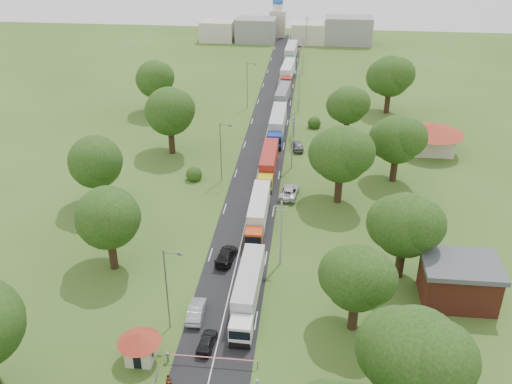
# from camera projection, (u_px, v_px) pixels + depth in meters

# --- Properties ---
(ground) EXTENTS (260.00, 260.00, 0.00)m
(ground) POSITION_uv_depth(u_px,v_px,m) (244.00, 232.00, 78.45)
(ground) COLOR #39511B
(ground) RESTS_ON ground
(road) EXTENTS (8.00, 200.00, 0.04)m
(road) POSITION_uv_depth(u_px,v_px,m) (259.00, 169.00, 95.99)
(road) COLOR black
(road) RESTS_ON ground
(boom_barrier) EXTENTS (9.22, 0.35, 1.18)m
(boom_barrier) POSITION_uv_depth(u_px,v_px,m) (199.00, 357.00, 56.23)
(boom_barrier) COLOR slate
(boom_barrier) RESTS_ON ground
(guard_booth) EXTENTS (4.40, 4.40, 3.45)m
(guard_booth) POSITION_uv_depth(u_px,v_px,m) (140.00, 343.00, 56.17)
(guard_booth) COLOR beige
(guard_booth) RESTS_ON ground
(info_sign) EXTENTS (0.12, 3.10, 4.10)m
(info_sign) POSITION_uv_depth(u_px,v_px,m) (294.00, 121.00, 107.25)
(info_sign) COLOR slate
(info_sign) RESTS_ON ground
(pole_1) EXTENTS (1.60, 0.24, 9.00)m
(pole_1) POSITION_uv_depth(u_px,v_px,m) (281.00, 232.00, 69.59)
(pole_1) COLOR gray
(pole_1) RESTS_ON ground
(pole_2) EXTENTS (1.60, 0.24, 9.00)m
(pole_2) POSITION_uv_depth(u_px,v_px,m) (292.00, 142.00, 94.15)
(pole_2) COLOR gray
(pole_2) RESTS_ON ground
(pole_3) EXTENTS (1.60, 0.24, 9.00)m
(pole_3) POSITION_uv_depth(u_px,v_px,m) (299.00, 90.00, 118.71)
(pole_3) COLOR gray
(pole_3) RESTS_ON ground
(pole_4) EXTENTS (1.60, 0.24, 9.00)m
(pole_4) POSITION_uv_depth(u_px,v_px,m) (303.00, 55.00, 143.28)
(pole_4) COLOR gray
(pole_4) RESTS_ON ground
(pole_5) EXTENTS (1.60, 0.24, 9.00)m
(pole_5) POSITION_uv_depth(u_px,v_px,m) (306.00, 31.00, 167.84)
(pole_5) COLOR gray
(pole_5) RESTS_ON ground
(lamp_0) EXTENTS (2.03, 0.22, 10.00)m
(lamp_0) POSITION_uv_depth(u_px,v_px,m) (168.00, 286.00, 58.79)
(lamp_0) COLOR slate
(lamp_0) RESTS_ON ground
(lamp_1) EXTENTS (2.03, 0.22, 10.00)m
(lamp_1) POSITION_uv_depth(u_px,v_px,m) (222.00, 149.00, 89.49)
(lamp_1) COLOR slate
(lamp_1) RESTS_ON ground
(lamp_2) EXTENTS (2.03, 0.22, 10.00)m
(lamp_2) POSITION_uv_depth(u_px,v_px,m) (248.00, 83.00, 120.19)
(lamp_2) COLOR slate
(lamp_2) RESTS_ON ground
(tree_1) EXTENTS (9.60, 9.60, 12.05)m
(tree_1) POSITION_uv_depth(u_px,v_px,m) (414.00, 355.00, 46.91)
(tree_1) COLOR #382616
(tree_1) RESTS_ON ground
(tree_2) EXTENTS (8.00, 8.00, 10.10)m
(tree_2) POSITION_uv_depth(u_px,v_px,m) (357.00, 277.00, 58.37)
(tree_2) COLOR #382616
(tree_2) RESTS_ON ground
(tree_3) EXTENTS (8.80, 8.80, 11.07)m
(tree_3) POSITION_uv_depth(u_px,v_px,m) (405.00, 224.00, 66.30)
(tree_3) COLOR #382616
(tree_3) RESTS_ON ground
(tree_4) EXTENTS (9.60, 9.60, 12.05)m
(tree_4) POSITION_uv_depth(u_px,v_px,m) (341.00, 154.00, 82.46)
(tree_4) COLOR #382616
(tree_4) RESTS_ON ground
(tree_5) EXTENTS (8.80, 8.80, 11.07)m
(tree_5) POSITION_uv_depth(u_px,v_px,m) (397.00, 139.00, 88.92)
(tree_5) COLOR #382616
(tree_5) RESTS_ON ground
(tree_6) EXTENTS (8.00, 8.00, 10.10)m
(tree_6) POSITION_uv_depth(u_px,v_px,m) (348.00, 105.00, 104.77)
(tree_6) COLOR #382616
(tree_6) RESTS_ON ground
(tree_7) EXTENTS (9.60, 9.60, 12.05)m
(tree_7) POSITION_uv_depth(u_px,v_px,m) (390.00, 76.00, 116.53)
(tree_7) COLOR #382616
(tree_7) RESTS_ON ground
(tree_10) EXTENTS (8.80, 8.80, 11.07)m
(tree_10) POSITION_uv_depth(u_px,v_px,m) (108.00, 217.00, 67.81)
(tree_10) COLOR #382616
(tree_10) RESTS_ON ground
(tree_11) EXTENTS (8.80, 8.80, 11.07)m
(tree_11) POSITION_uv_depth(u_px,v_px,m) (96.00, 161.00, 81.62)
(tree_11) COLOR #382616
(tree_11) RESTS_ON ground
(tree_12) EXTENTS (9.60, 9.60, 12.05)m
(tree_12) POSITION_uv_depth(u_px,v_px,m) (170.00, 111.00, 98.32)
(tree_12) COLOR #382616
(tree_12) RESTS_ON ground
(tree_13) EXTENTS (8.80, 8.80, 11.07)m
(tree_13) POSITION_uv_depth(u_px,v_px,m) (155.00, 79.00, 116.90)
(tree_13) COLOR #382616
(tree_13) RESTS_ON ground
(house_brick) EXTENTS (8.60, 6.60, 5.20)m
(house_brick) POSITION_uv_depth(u_px,v_px,m) (459.00, 281.00, 64.25)
(house_brick) COLOR maroon
(house_brick) RESTS_ON ground
(house_cream) EXTENTS (10.08, 10.08, 5.80)m
(house_cream) POSITION_uv_depth(u_px,v_px,m) (434.00, 134.00, 100.25)
(house_cream) COLOR beige
(house_cream) RESTS_ON ground
(distant_town) EXTENTS (52.00, 8.00, 8.00)m
(distant_town) POSITION_uv_depth(u_px,v_px,m) (291.00, 31.00, 173.24)
(distant_town) COLOR gray
(distant_town) RESTS_ON ground
(church) EXTENTS (5.00, 5.00, 12.30)m
(church) POSITION_uv_depth(u_px,v_px,m) (278.00, 19.00, 179.79)
(church) COLOR beige
(church) RESTS_ON ground
(truck_0) EXTENTS (2.63, 14.04, 3.89)m
(truck_0) POSITION_uv_depth(u_px,v_px,m) (248.00, 290.00, 63.76)
(truck_0) COLOR white
(truck_0) RESTS_ON ground
(truck_1) EXTENTS (2.37, 13.57, 3.76)m
(truck_1) POSITION_uv_depth(u_px,v_px,m) (258.00, 212.00, 79.26)
(truck_1) COLOR #CB4117
(truck_1) RESTS_ON ground
(truck_2) EXTENTS (2.36, 13.74, 3.81)m
(truck_2) POSITION_uv_depth(u_px,v_px,m) (268.00, 163.00, 93.21)
(truck_2) COLOR gold
(truck_2) RESTS_ON ground
(truck_3) EXTENTS (2.63, 15.11, 4.19)m
(truck_3) POSITION_uv_depth(u_px,v_px,m) (278.00, 124.00, 108.17)
(truck_3) COLOR navy
(truck_3) RESTS_ON ground
(truck_4) EXTENTS (2.92, 13.53, 3.74)m
(truck_4) POSITION_uv_depth(u_px,v_px,m) (282.00, 97.00, 122.86)
(truck_4) COLOR silver
(truck_4) RESTS_ON ground
(truck_5) EXTENTS (3.16, 14.61, 4.04)m
(truck_5) POSITION_uv_depth(u_px,v_px,m) (288.00, 72.00, 138.88)
(truck_5) COLOR #A01D18
(truck_5) RESTS_ON ground
(truck_6) EXTENTS (3.00, 15.23, 4.21)m
(truck_6) POSITION_uv_depth(u_px,v_px,m) (291.00, 53.00, 154.70)
(truck_6) COLOR #256541
(truck_6) RESTS_ON ground
(car_lane_front) EXTENTS (1.90, 4.03, 1.33)m
(car_lane_front) POSITION_uv_depth(u_px,v_px,m) (207.00, 342.00, 58.48)
(car_lane_front) COLOR black
(car_lane_front) RESTS_ON ground
(car_lane_mid) EXTENTS (1.79, 4.73, 1.54)m
(car_lane_mid) POSITION_uv_depth(u_px,v_px,m) (196.00, 311.00, 62.59)
(car_lane_mid) COLOR #989A9F
(car_lane_mid) RESTS_ON ground
(car_lane_rear) EXTENTS (2.66, 5.30, 1.48)m
(car_lane_rear) POSITION_uv_depth(u_px,v_px,m) (226.00, 256.00, 72.07)
(car_lane_rear) COLOR black
(car_lane_rear) RESTS_ON ground
(car_verge_near) EXTENTS (3.20, 5.89, 1.57)m
(car_verge_near) POSITION_uv_depth(u_px,v_px,m) (289.00, 192.00, 87.14)
(car_verge_near) COLOR silver
(car_verge_near) RESTS_ON ground
(car_verge_far) EXTENTS (2.72, 4.89, 1.57)m
(car_verge_far) POSITION_uv_depth(u_px,v_px,m) (297.00, 146.00, 102.76)
(car_verge_far) COLOR slate
(car_verge_far) RESTS_ON ground
(pedestrian_near) EXTENTS (0.74, 0.63, 1.73)m
(pedestrian_near) POSITION_uv_depth(u_px,v_px,m) (169.00, 383.00, 53.37)
(pedestrian_near) COLOR gray
(pedestrian_near) RESTS_ON ground
(pedestrian_booth) EXTENTS (0.90, 0.96, 1.57)m
(pedestrian_booth) POSITION_uv_depth(u_px,v_px,m) (151.00, 355.00, 56.59)
(pedestrian_booth) COLOR gray
(pedestrian_booth) RESTS_ON ground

